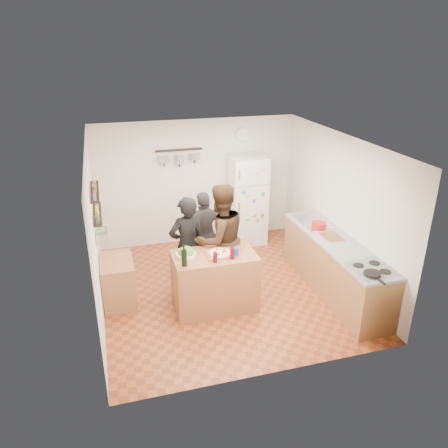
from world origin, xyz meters
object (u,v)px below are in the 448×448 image
object	(u,v)px
wall_clock	(243,135)
skillet	(372,274)
wine_bottle	(184,258)
prep_island	(215,281)
person_center	(220,240)
person_left	(187,246)
person_back	(205,234)
counter_run	(335,267)
side_table	(118,281)
salad_bowl	(186,255)
pepper_mill	(242,244)
fridge	(247,200)
salt_canister	(236,252)
red_bowl	(319,225)

from	to	relation	value
wall_clock	skillet	bearing A→B (deg)	-80.15
wine_bottle	wall_clock	world-z (taller)	wall_clock
prep_island	person_center	distance (m)	0.69
person_left	person_center	size ratio (longest dim) A/B	0.90
person_back	prep_island	bearing A→B (deg)	75.86
counter_run	side_table	xyz separation A→B (m)	(-3.44, 0.66, -0.09)
salad_bowl	person_left	xyz separation A→B (m)	(0.12, 0.53, -0.11)
pepper_mill	fridge	size ratio (longest dim) A/B	0.10
person_back	fridge	world-z (taller)	fridge
prep_island	wall_clock	world-z (taller)	wall_clock
salad_bowl	wine_bottle	bearing A→B (deg)	-106.50
salt_canister	person_left	distance (m)	0.93
counter_run	wall_clock	size ratio (longest dim) A/B	8.77
prep_island	side_table	bearing A→B (deg)	158.67
pepper_mill	salt_canister	xyz separation A→B (m)	(-0.15, -0.17, -0.02)
salt_canister	person_back	world-z (taller)	person_back
red_bowl	fridge	xyz separation A→B (m)	(-0.70, 1.75, -0.07)
pepper_mill	person_center	size ratio (longest dim) A/B	0.09
prep_island	person_left	bearing A→B (deg)	117.72
person_left	skillet	distance (m)	2.85
person_left	fridge	bearing A→B (deg)	-145.69
salad_bowl	person_center	size ratio (longest dim) A/B	0.16
pepper_mill	skillet	distance (m)	1.93
salad_bowl	wall_clock	distance (m)	3.23
salad_bowl	side_table	world-z (taller)	salad_bowl
wine_bottle	skillet	world-z (taller)	wine_bottle
salt_canister	counter_run	distance (m)	1.79
person_center	person_back	bearing A→B (deg)	-96.77
salt_canister	person_back	xyz separation A→B (m)	(-0.18, 1.21, -0.21)
pepper_mill	person_left	bearing A→B (deg)	145.06
fridge	wall_clock	size ratio (longest dim) A/B	6.00
side_table	skillet	bearing A→B (deg)	-27.96
pepper_mill	person_left	distance (m)	0.93
person_back	counter_run	size ratio (longest dim) A/B	0.58
pepper_mill	skillet	xyz separation A→B (m)	(1.46, -1.26, -0.05)
salt_canister	fridge	bearing A→B (deg)	67.58
skillet	side_table	bearing A→B (deg)	152.04
pepper_mill	wall_clock	size ratio (longest dim) A/B	0.57
person_center	wine_bottle	bearing A→B (deg)	27.44
wine_bottle	skillet	xyz separation A→B (m)	(2.41, -0.99, -0.09)
pepper_mill	salt_canister	world-z (taller)	pepper_mill
skillet	side_table	distance (m)	3.83
salad_bowl	counter_run	size ratio (longest dim) A/B	0.11
pepper_mill	salt_canister	distance (m)	0.23
salt_canister	wall_clock	xyz separation A→B (m)	(0.96, 2.65, 1.18)
skillet	fridge	xyz separation A→B (m)	(-0.65, 3.41, -0.04)
counter_run	side_table	size ratio (longest dim) A/B	3.29
person_left	person_center	world-z (taller)	person_center
fridge	salad_bowl	bearing A→B (deg)	-127.97
person_back	fridge	xyz separation A→B (m)	(1.14, 1.11, 0.14)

